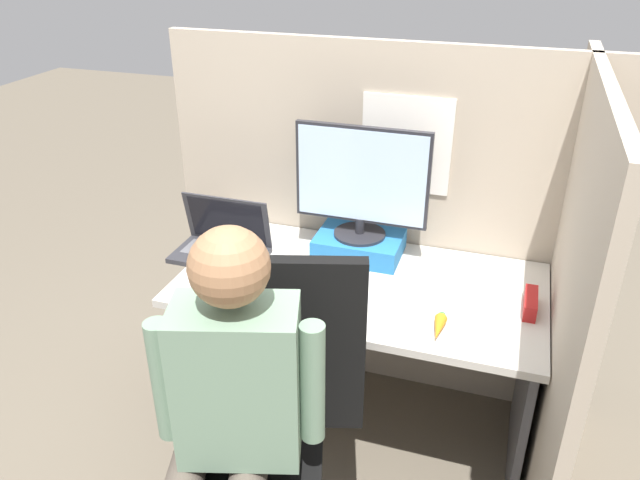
{
  "coord_description": "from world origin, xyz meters",
  "views": [
    {
      "loc": [
        0.48,
        -1.62,
        1.97
      ],
      "look_at": [
        -0.1,
        0.18,
        0.98
      ],
      "focal_mm": 35.0,
      "sensor_mm": 36.0,
      "label": 1
    }
  ],
  "objects_px": {
    "paper_box": "(359,245)",
    "laptop": "(222,244)",
    "carrot_toy": "(439,328)",
    "office_chair": "(267,432)",
    "monitor": "(361,181)",
    "person": "(225,414)",
    "stapler": "(530,303)"
  },
  "relations": [
    {
      "from": "paper_box",
      "to": "laptop",
      "type": "distance_m",
      "value": 0.56
    },
    {
      "from": "carrot_toy",
      "to": "office_chair",
      "type": "relative_size",
      "value": 0.13
    },
    {
      "from": "laptop",
      "to": "monitor",
      "type": "bearing_deg",
      "value": 18.68
    },
    {
      "from": "office_chair",
      "to": "person",
      "type": "xyz_separation_m",
      "value": [
        -0.05,
        -0.17,
        0.21
      ]
    },
    {
      "from": "office_chair",
      "to": "monitor",
      "type": "bearing_deg",
      "value": 86.53
    },
    {
      "from": "laptop",
      "to": "person",
      "type": "relative_size",
      "value": 0.28
    },
    {
      "from": "carrot_toy",
      "to": "office_chair",
      "type": "xyz_separation_m",
      "value": [
        -0.45,
        -0.43,
        -0.2
      ]
    },
    {
      "from": "paper_box",
      "to": "laptop",
      "type": "xyz_separation_m",
      "value": [
        -0.53,
        -0.18,
        0.0
      ]
    },
    {
      "from": "carrot_toy",
      "to": "office_chair",
      "type": "height_order",
      "value": "office_chair"
    },
    {
      "from": "stapler",
      "to": "office_chair",
      "type": "distance_m",
      "value": 1.01
    },
    {
      "from": "monitor",
      "to": "laptop",
      "type": "bearing_deg",
      "value": -161.32
    },
    {
      "from": "laptop",
      "to": "person",
      "type": "distance_m",
      "value": 0.97
    },
    {
      "from": "stapler",
      "to": "paper_box",
      "type": "bearing_deg",
      "value": 162.48
    },
    {
      "from": "stapler",
      "to": "monitor",
      "type": "bearing_deg",
      "value": 162.26
    },
    {
      "from": "monitor",
      "to": "person",
      "type": "bearing_deg",
      "value": -95.56
    },
    {
      "from": "paper_box",
      "to": "monitor",
      "type": "bearing_deg",
      "value": 90.0
    },
    {
      "from": "stapler",
      "to": "office_chair",
      "type": "xyz_separation_m",
      "value": [
        -0.73,
        -0.67,
        -0.2
      ]
    },
    {
      "from": "stapler",
      "to": "carrot_toy",
      "type": "bearing_deg",
      "value": -140.41
    },
    {
      "from": "stapler",
      "to": "carrot_toy",
      "type": "height_order",
      "value": "stapler"
    },
    {
      "from": "monitor",
      "to": "person",
      "type": "distance_m",
      "value": 1.09
    },
    {
      "from": "monitor",
      "to": "laptop",
      "type": "height_order",
      "value": "monitor"
    },
    {
      "from": "paper_box",
      "to": "laptop",
      "type": "height_order",
      "value": "laptop"
    },
    {
      "from": "carrot_toy",
      "to": "office_chair",
      "type": "distance_m",
      "value": 0.65
    },
    {
      "from": "paper_box",
      "to": "carrot_toy",
      "type": "height_order",
      "value": "paper_box"
    },
    {
      "from": "paper_box",
      "to": "stapler",
      "type": "distance_m",
      "value": 0.71
    },
    {
      "from": "monitor",
      "to": "stapler",
      "type": "bearing_deg",
      "value": -17.74
    },
    {
      "from": "monitor",
      "to": "stapler",
      "type": "relative_size",
      "value": 3.23
    },
    {
      "from": "office_chair",
      "to": "laptop",
      "type": "bearing_deg",
      "value": 124.2
    },
    {
      "from": "laptop",
      "to": "paper_box",
      "type": "bearing_deg",
      "value": 18.41
    },
    {
      "from": "monitor",
      "to": "carrot_toy",
      "type": "height_order",
      "value": "monitor"
    },
    {
      "from": "monitor",
      "to": "carrot_toy",
      "type": "relative_size",
      "value": 3.67
    },
    {
      "from": "laptop",
      "to": "carrot_toy",
      "type": "distance_m",
      "value": 0.96
    }
  ]
}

